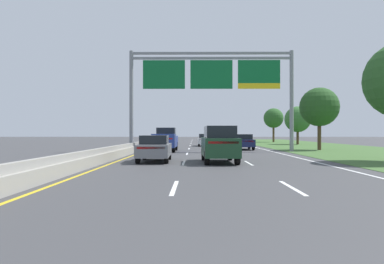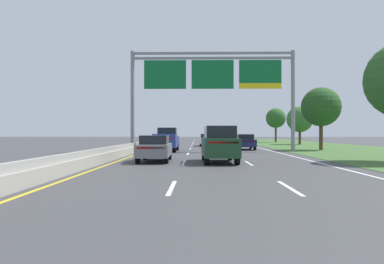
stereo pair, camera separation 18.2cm
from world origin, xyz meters
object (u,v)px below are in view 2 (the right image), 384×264
at_px(car_darkgreen_centre_lane_suv, 219,144).
at_px(car_grey_left_lane_sedan, 155,148).
at_px(car_navy_right_lane_sedan, 245,142).
at_px(roadside_tree_distant, 276,118).
at_px(car_white_centre_lane_sedan, 207,140).
at_px(pickup_truck_blue, 167,140).
at_px(roadside_tree_far, 300,119).
at_px(car_red_right_lane_sedan, 231,139).
at_px(roadside_tree_mid, 321,107).
at_px(overhead_sign_gantry, 212,79).

bearing_deg(car_darkgreen_centre_lane_suv, car_grey_left_lane_sedan, 78.95).
bearing_deg(car_darkgreen_centre_lane_suv, car_navy_right_lane_sedan, -14.27).
bearing_deg(roadside_tree_distant, car_white_centre_lane_sedan, -124.74).
bearing_deg(pickup_truck_blue, car_white_centre_lane_sedan, -16.99).
relative_size(car_grey_left_lane_sedan, car_darkgreen_centre_lane_suv, 0.93).
xyz_separation_m(car_darkgreen_centre_lane_suv, roadside_tree_far, (13.61, 31.40, 2.58)).
xyz_separation_m(car_red_right_lane_sedan, roadside_tree_far, (10.35, 3.96, 2.86)).
distance_m(roadside_tree_mid, roadside_tree_far, 17.03).
relative_size(roadside_tree_mid, roadside_tree_far, 1.11).
relative_size(car_navy_right_lane_sedan, car_red_right_lane_sedan, 1.00).
bearing_deg(car_navy_right_lane_sedan, roadside_tree_far, -31.99).
distance_m(overhead_sign_gantry, pickup_truck_blue, 6.97).
height_order(overhead_sign_gantry, car_grey_left_lane_sedan, overhead_sign_gantry).
relative_size(pickup_truck_blue, roadside_tree_far, 0.97).
height_order(car_darkgreen_centre_lane_suv, car_red_right_lane_sedan, car_darkgreen_centre_lane_suv).
bearing_deg(pickup_truck_blue, car_red_right_lane_sedan, -25.58).
bearing_deg(roadside_tree_distant, roadside_tree_far, -86.34).
xyz_separation_m(car_grey_left_lane_sedan, car_navy_right_lane_sedan, (7.37, 15.03, 0.00)).
relative_size(pickup_truck_blue, car_darkgreen_centre_lane_suv, 1.14).
distance_m(pickup_truck_blue, car_darkgreen_centre_lane_suv, 12.99).
relative_size(pickup_truck_blue, car_red_right_lane_sedan, 1.22).
relative_size(pickup_truck_blue, car_grey_left_lane_sedan, 1.22).
distance_m(car_navy_right_lane_sedan, roadside_tree_far, 18.90).
height_order(car_navy_right_lane_sedan, roadside_tree_distant, roadside_tree_distant).
distance_m(car_grey_left_lane_sedan, car_navy_right_lane_sedan, 16.74).
height_order(overhead_sign_gantry, roadside_tree_mid, overhead_sign_gantry).
bearing_deg(car_white_centre_lane_sedan, car_red_right_lane_sedan, -54.41).
relative_size(car_darkgreen_centre_lane_suv, car_white_centre_lane_sedan, 1.07).
height_order(pickup_truck_blue, roadside_tree_mid, roadside_tree_mid).
xyz_separation_m(pickup_truck_blue, roadside_tree_mid, (15.05, 2.29, 3.19)).
height_order(car_white_centre_lane_sedan, roadside_tree_mid, roadside_tree_mid).
relative_size(overhead_sign_gantry, car_red_right_lane_sedan, 3.39).
bearing_deg(roadside_tree_far, car_navy_right_lane_sedan, -122.66).
bearing_deg(car_white_centre_lane_sedan, roadside_tree_distant, -33.34).
height_order(pickup_truck_blue, car_darkgreen_centre_lane_suv, pickup_truck_blue).
xyz_separation_m(overhead_sign_gantry, car_white_centre_lane_sedan, (-0.18, 13.35, -5.77)).
bearing_deg(roadside_tree_mid, overhead_sign_gantry, -165.53).
height_order(overhead_sign_gantry, pickup_truck_blue, overhead_sign_gantry).
xyz_separation_m(car_white_centre_lane_sedan, roadside_tree_distant, (12.92, 18.63, 3.53)).
distance_m(car_grey_left_lane_sedan, car_white_centre_lane_sedan, 24.80).
relative_size(car_navy_right_lane_sedan, car_white_centre_lane_sedan, 1.00).
height_order(car_navy_right_lane_sedan, car_white_centre_lane_sedan, same).
bearing_deg(car_grey_left_lane_sedan, car_red_right_lane_sedan, -15.88).
xyz_separation_m(car_grey_left_lane_sedan, roadside_tree_mid, (14.74, 13.96, 3.45)).
distance_m(overhead_sign_gantry, car_grey_left_lane_sedan, 13.17).
distance_m(roadside_tree_far, roadside_tree_distant, 12.42).
xyz_separation_m(car_darkgreen_centre_lane_suv, car_red_right_lane_sedan, (3.26, 27.43, -0.28)).
height_order(overhead_sign_gantry, car_white_centre_lane_sedan, overhead_sign_gantry).
bearing_deg(car_red_right_lane_sedan, car_white_centre_lane_sedan, 125.50).
xyz_separation_m(car_red_right_lane_sedan, roadside_tree_distant, (9.56, 16.35, 3.53)).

